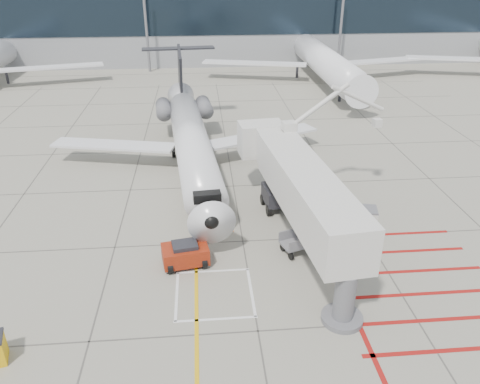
{
  "coord_description": "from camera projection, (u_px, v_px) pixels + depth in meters",
  "views": [
    {
      "loc": [
        -2.35,
        -20.96,
        16.19
      ],
      "look_at": [
        0.0,
        6.0,
        2.5
      ],
      "focal_mm": 35.0,
      "sensor_mm": 36.0,
      "label": 1
    }
  ],
  "objects": [
    {
      "name": "baggage_cart",
      "position": [
        299.0,
        242.0,
        28.31
      ],
      "size": [
        2.49,
        1.99,
        1.37
      ],
      "primitive_type": null,
      "rotation": [
        0.0,
        0.0,
        0.33
      ],
      "color": "slate",
      "rests_on": "ground_plane"
    },
    {
      "name": "ground_power_unit",
      "position": [
        358.0,
        220.0,
        30.34
      ],
      "size": [
        2.42,
        1.71,
        1.74
      ],
      "primitive_type": null,
      "rotation": [
        0.0,
        0.0,
        -0.21
      ],
      "color": "beige",
      "rests_on": "ground_plane"
    },
    {
      "name": "jet_bridge",
      "position": [
        307.0,
        200.0,
        26.99
      ],
      "size": [
        10.38,
        18.72,
        7.16
      ],
      "primitive_type": null,
      "rotation": [
        0.0,
        0.0,
        0.11
      ],
      "color": "silver",
      "rests_on": "ground_plane"
    },
    {
      "name": "pushback_tug",
      "position": [
        185.0,
        253.0,
        27.13
      ],
      "size": [
        2.87,
        2.07,
        1.53
      ],
      "primitive_type": null,
      "rotation": [
        0.0,
        0.0,
        0.17
      ],
      "color": "maroon",
      "rests_on": "ground_plane"
    },
    {
      "name": "cone_side",
      "position": [
        217.0,
        221.0,
        31.5
      ],
      "size": [
        0.36,
        0.36,
        0.49
      ],
      "primitive_type": "cone",
      "color": "orange",
      "rests_on": "ground_plane"
    },
    {
      "name": "regional_jet",
      "position": [
        193.0,
        133.0,
        35.9
      ],
      "size": [
        26.99,
        32.73,
        8.03
      ],
      "primitive_type": null,
      "rotation": [
        0.0,
        0.0,
        0.09
      ],
      "color": "silver",
      "rests_on": "ground_plane"
    },
    {
      "name": "cone_nose",
      "position": [
        231.0,
        228.0,
        30.73
      ],
      "size": [
        0.32,
        0.32,
        0.45
      ],
      "primitive_type": "cone",
      "color": "#DD4F0B",
      "rests_on": "ground_plane"
    },
    {
      "name": "terminal_glass_band",
      "position": [
        276.0,
        15.0,
        73.02
      ],
      "size": [
        180.0,
        0.1,
        6.0
      ],
      "primitive_type": "cube",
      "color": "black",
      "rests_on": "ground_plane"
    },
    {
      "name": "terminal_building",
      "position": [
        264.0,
        12.0,
        85.96
      ],
      "size": [
        180.0,
        28.0,
        14.0
      ],
      "primitive_type": "cube",
      "color": "gray",
      "rests_on": "ground_plane"
    },
    {
      "name": "bg_aircraft_c",
      "position": [
        321.0,
        40.0,
        65.65
      ],
      "size": [
        33.53,
        37.25,
        11.18
      ],
      "primitive_type": null,
      "color": "silver",
      "rests_on": "ground_plane"
    },
    {
      "name": "ground_plane",
      "position": [
        249.0,
        280.0,
        26.12
      ],
      "size": [
        260.0,
        260.0,
        0.0
      ],
      "primitive_type": "plane",
      "color": "gray",
      "rests_on": "ground"
    }
  ]
}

